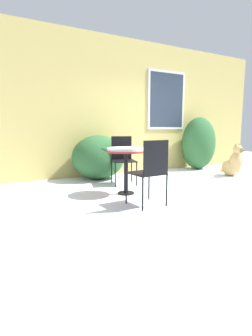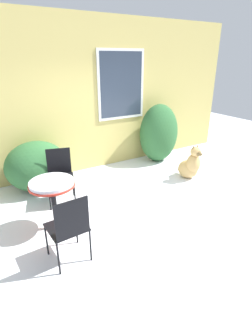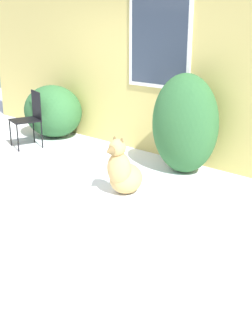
% 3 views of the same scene
% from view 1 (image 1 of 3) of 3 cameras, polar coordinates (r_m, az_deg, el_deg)
% --- Properties ---
extents(ground_plane, '(16.00, 16.00, 0.00)m').
position_cam_1_polar(ground_plane, '(5.47, 15.35, -3.92)').
color(ground_plane, white).
extents(house_wall, '(8.00, 0.10, 3.37)m').
position_cam_1_polar(house_wall, '(7.12, 3.52, 12.97)').
color(house_wall, tan).
rests_on(house_wall, ground_plane).
extents(shrub_left, '(1.23, 1.04, 1.01)m').
position_cam_1_polar(shrub_left, '(6.03, -5.99, 2.34)').
color(shrub_left, '#2D6033').
rests_on(shrub_left, ground_plane).
extents(shrub_middle, '(1.03, 0.82, 1.47)m').
position_cam_1_polar(shrub_middle, '(7.76, 15.54, 5.18)').
color(shrub_middle, '#2D6033').
rests_on(shrub_middle, ground_plane).
extents(patio_table, '(0.69, 0.69, 0.83)m').
position_cam_1_polar(patio_table, '(4.59, 0.00, 2.98)').
color(patio_table, black).
rests_on(patio_table, ground_plane).
extents(patio_chair_near_table, '(0.59, 0.59, 0.99)m').
position_cam_1_polar(patio_chair_near_table, '(5.49, -0.69, 2.33)').
color(patio_chair_near_table, black).
rests_on(patio_chair_near_table, ground_plane).
extents(patio_chair_far_side, '(0.50, 0.50, 0.99)m').
position_cam_1_polar(patio_chair_far_side, '(3.87, 5.21, -0.36)').
color(patio_chair_far_side, black).
rests_on(patio_chair_far_side, ground_plane).
extents(dog, '(0.44, 0.69, 0.79)m').
position_cam_1_polar(dog, '(6.91, 22.26, 0.82)').
color(dog, tan).
rests_on(dog, ground_plane).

